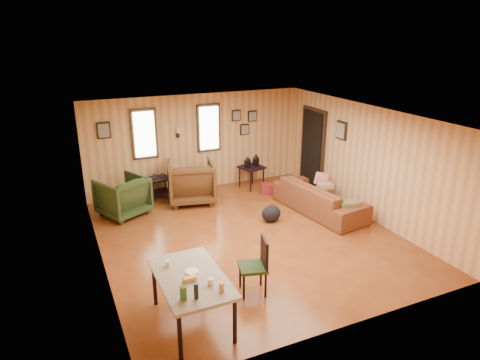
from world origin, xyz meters
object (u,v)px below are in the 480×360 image
Objects in this scene: sofa at (320,193)px; end_table at (159,184)px; dining_table at (191,281)px; side_table at (252,165)px; recliner_brown at (191,180)px; recliner_green at (123,195)px.

sofa is 3.64× the size of end_table.
side_table is at bearing 55.21° from dining_table.
recliner_brown reaches higher than sofa.
side_table is (1.70, 0.27, 0.05)m from recliner_brown.
dining_table reaches higher than end_table.
dining_table is (0.22, -4.13, 0.20)m from recliner_green.
recliner_green is 1.51× the size of end_table.
side_table is (3.30, 0.40, 0.12)m from recliner_green.
recliner_green is 4.14m from dining_table.
end_table is (0.97, 0.66, -0.12)m from recliner_green.
sofa reaches higher than end_table.
recliner_brown is at bearing 71.48° from dining_table.
recliner_green is at bearing 60.16° from sofa.
dining_table reaches higher than side_table.
sofa is at bearing 131.39° from recliner_green.
recliner_green and dining_table have the same top height.
recliner_brown is (-2.40, 1.76, 0.10)m from sofa.
recliner_brown is at bearing -39.88° from end_table.
recliner_brown is at bearing 158.20° from recliner_green.
sofa is 2.63× the size of side_table.
side_table is at bearing -158.17° from recliner_brown.
side_table is at bearing 160.56° from recliner_green.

